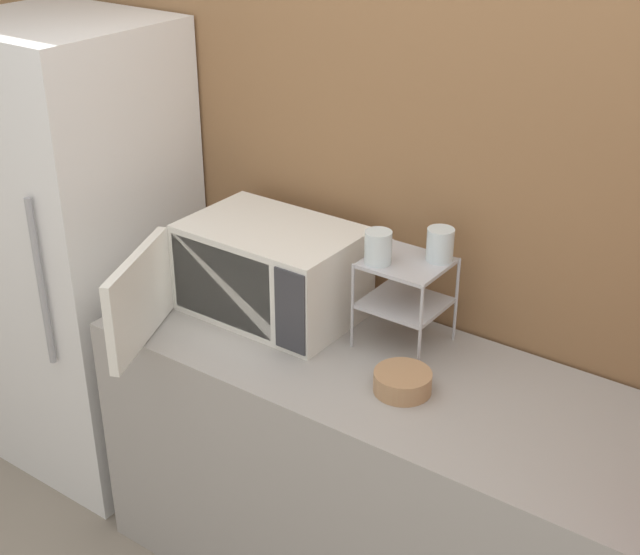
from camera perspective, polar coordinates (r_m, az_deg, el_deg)
wall_back at (r=2.81m, az=8.35°, el=4.59°), size 8.00×0.06×2.60m
counter at (r=2.97m, az=3.72°, el=-13.07°), size 1.85×0.67×0.90m
microwave at (r=2.93m, az=-3.54°, el=0.38°), size 0.59×0.79×0.31m
dish_rack at (r=2.73m, az=5.50°, el=-0.48°), size 0.25×0.23×0.29m
glass_front_left at (r=2.66m, az=3.74°, el=1.95°), size 0.08×0.08×0.10m
glass_back_right at (r=2.70m, az=7.69°, el=2.11°), size 0.08×0.08×0.10m
bowl at (r=2.59m, az=5.31°, el=-6.68°), size 0.17×0.17×0.06m
refrigerator at (r=3.53m, az=-15.06°, el=1.37°), size 0.72×0.68×1.78m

